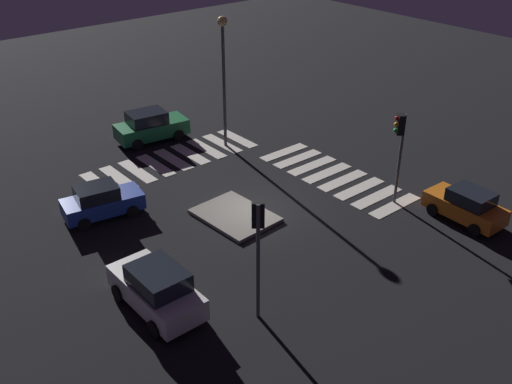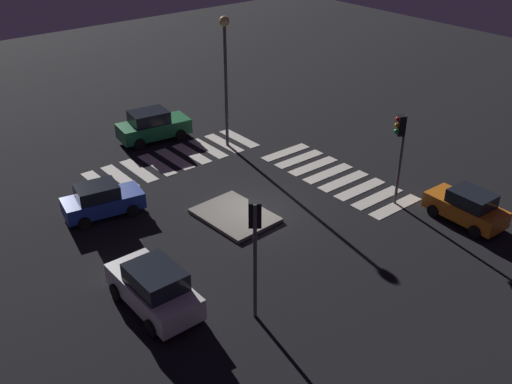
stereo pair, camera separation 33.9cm
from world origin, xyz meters
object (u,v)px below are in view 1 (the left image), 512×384
(car_green, at_px, (151,126))
(traffic_light_south, at_px, (400,137))
(traffic_island, at_px, (235,216))
(traffic_light_west, at_px, (258,232))
(car_orange, at_px, (466,205))
(car_blue, at_px, (101,201))
(street_lamp, at_px, (223,60))
(car_white, at_px, (157,289))

(car_green, height_order, traffic_light_south, traffic_light_south)
(traffic_island, relative_size, traffic_light_west, 0.81)
(traffic_island, distance_m, car_orange, 10.71)
(car_blue, height_order, street_lamp, street_lamp)
(traffic_island, xyz_separation_m, car_white, (-3.32, 6.24, 0.82))
(traffic_island, xyz_separation_m, car_green, (10.29, -1.66, 0.83))
(car_white, relative_size, street_lamp, 0.57)
(traffic_island, xyz_separation_m, car_blue, (4.10, 4.71, 0.70))
(car_white, distance_m, traffic_light_south, 13.29)
(car_white, distance_m, car_green, 15.74)
(car_blue, height_order, car_green, car_green)
(traffic_island, bearing_deg, car_orange, -131.15)
(car_orange, relative_size, street_lamp, 0.50)
(car_blue, bearing_deg, car_white, -91.63)
(car_blue, bearing_deg, traffic_light_west, -73.55)
(traffic_island, relative_size, traffic_light_south, 0.84)
(car_blue, distance_m, street_lamp, 10.67)
(car_orange, xyz_separation_m, car_green, (17.32, 6.39, 0.12))
(car_white, bearing_deg, traffic_island, -62.33)
(car_blue, relative_size, car_green, 0.87)
(car_green, distance_m, traffic_light_west, 17.27)
(traffic_light_south, distance_m, street_lamp, 11.00)
(traffic_island, height_order, traffic_light_west, traffic_light_west)
(traffic_light_west, bearing_deg, street_lamp, 6.55)
(traffic_island, xyz_separation_m, car_orange, (-7.04, -8.05, 0.71))
(car_white, height_order, car_orange, car_white)
(car_orange, height_order, car_green, car_green)
(traffic_island, relative_size, car_white, 0.90)
(car_blue, bearing_deg, car_orange, -31.06)
(traffic_light_south, height_order, traffic_light_west, traffic_light_west)
(car_green, xyz_separation_m, traffic_light_west, (-16.23, 5.24, 2.67))
(traffic_light_south, bearing_deg, car_white, 31.18)
(car_blue, xyz_separation_m, traffic_light_south, (-7.92, -11.49, 2.70))
(car_blue, distance_m, traffic_light_west, 10.48)
(traffic_island, height_order, car_blue, car_blue)
(car_blue, xyz_separation_m, traffic_light_west, (-10.04, -1.13, 2.79))
(traffic_light_west, bearing_deg, car_blue, 45.68)
(traffic_light_south, bearing_deg, car_blue, -1.20)
(car_white, xyz_separation_m, traffic_light_west, (-2.62, -2.66, 2.67))
(car_green, distance_m, traffic_light_south, 15.23)
(traffic_light_south, bearing_deg, traffic_island, 3.97)
(traffic_light_west, height_order, street_lamp, street_lamp)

